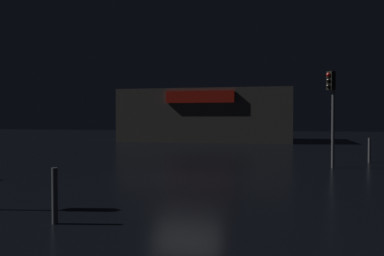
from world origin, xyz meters
The scene contains 5 objects.
ground_plane centered at (0.00, 0.00, 0.00)m, with size 120.00×120.00×0.00m, color black.
store_building centered at (-4.15, 27.18, 2.58)m, with size 16.75×10.16×5.15m.
traffic_signal_opposite centered at (5.68, 5.00, 3.17)m, with size 0.43×0.41×4.48m.
bollard_kerb_a centered at (-1.29, -6.94, 0.62)m, with size 0.13×0.13×1.23m, color #595B60.
bollard_kerb_b centered at (7.87, 7.87, 0.64)m, with size 0.14×0.14×1.28m, color #595B60.
Camera 1 is at (3.64, -14.98, 2.32)m, focal length 38.43 mm.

